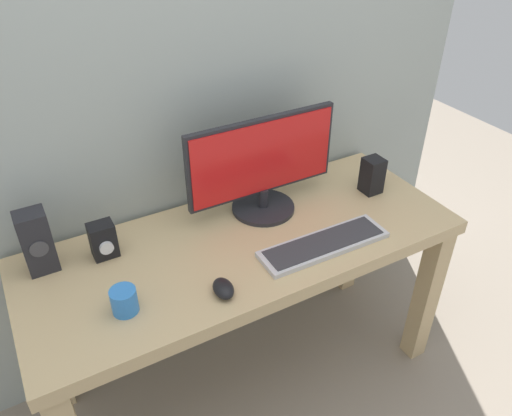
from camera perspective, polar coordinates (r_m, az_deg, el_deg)
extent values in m
plane|color=gray|center=(2.29, -1.04, -18.33)|extent=(6.00, 6.00, 0.00)
cube|color=tan|center=(1.77, -1.28, -4.29)|extent=(1.54, 0.61, 0.05)
cube|color=tan|center=(2.23, 18.79, -9.39)|extent=(0.08, 0.08, 0.69)
cube|color=tan|center=(2.09, -22.83, -14.08)|extent=(0.08, 0.08, 0.69)
cube|color=tan|center=(2.49, 10.69, -2.61)|extent=(0.08, 0.08, 0.69)
cylinder|color=#232328|center=(1.90, 0.82, 0.08)|extent=(0.24, 0.24, 0.02)
cylinder|color=#232328|center=(1.88, 0.83, 1.18)|extent=(0.04, 0.04, 0.07)
cube|color=#232328|center=(1.80, 0.68, 5.91)|extent=(0.58, 0.02, 0.29)
cube|color=red|center=(1.79, 0.91, 5.73)|extent=(0.56, 0.01, 0.27)
cube|color=silver|center=(1.74, 7.73, -4.12)|extent=(0.47, 0.14, 0.02)
cube|color=#333338|center=(1.73, 7.75, -3.85)|extent=(0.43, 0.12, 0.00)
ellipsoid|color=black|center=(1.55, -3.74, -9.12)|extent=(0.07, 0.10, 0.04)
cube|color=black|center=(2.03, 13.08, 3.64)|extent=(0.07, 0.07, 0.15)
cylinder|color=#3F3F44|center=(2.01, 13.79, 3.13)|extent=(0.05, 0.00, 0.05)
cube|color=#232328|center=(1.72, -23.67, -3.53)|extent=(0.09, 0.08, 0.22)
cylinder|color=#3F3F44|center=(1.68, -23.44, -4.32)|extent=(0.06, 0.00, 0.06)
cube|color=black|center=(1.73, -17.01, -3.50)|extent=(0.08, 0.07, 0.12)
cylinder|color=silver|center=(1.70, -16.63, -4.38)|extent=(0.05, 0.01, 0.05)
cylinder|color=#337FD8|center=(1.53, -14.77, -10.17)|extent=(0.08, 0.08, 0.08)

